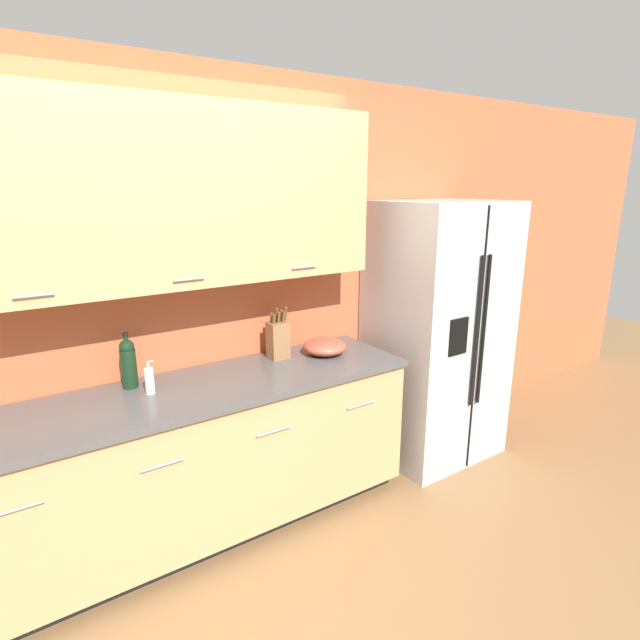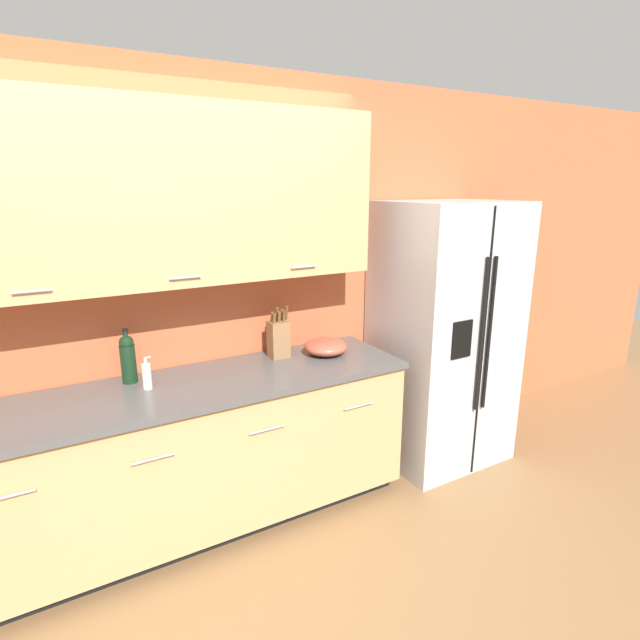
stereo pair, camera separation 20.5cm
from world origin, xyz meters
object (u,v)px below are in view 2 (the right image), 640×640
object	(u,v)px
knife_block	(279,338)
soap_dispenser	(147,376)
refrigerator	(443,334)
mixing_bowl	(326,347)
wine_bottle	(128,358)

from	to	relation	value
knife_block	soap_dispenser	distance (m)	0.83
refrigerator	soap_dispenser	world-z (taller)	refrigerator
soap_dispenser	refrigerator	bearing A→B (deg)	-2.77
mixing_bowl	wine_bottle	bearing A→B (deg)	173.53
knife_block	wine_bottle	size ratio (longest dim) A/B	1.05
refrigerator	knife_block	distance (m)	1.21
wine_bottle	soap_dispenser	distance (m)	0.17
knife_block	mixing_bowl	world-z (taller)	knife_block
refrigerator	wine_bottle	size ratio (longest dim) A/B	6.06
knife_block	mixing_bowl	bearing A→B (deg)	-19.38
knife_block	soap_dispenser	world-z (taller)	knife_block
soap_dispenser	mixing_bowl	distance (m)	1.11
soap_dispenser	mixing_bowl	world-z (taller)	soap_dispenser
wine_bottle	mixing_bowl	world-z (taller)	wine_bottle
soap_dispenser	mixing_bowl	xyz separation A→B (m)	(1.11, 0.01, -0.02)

